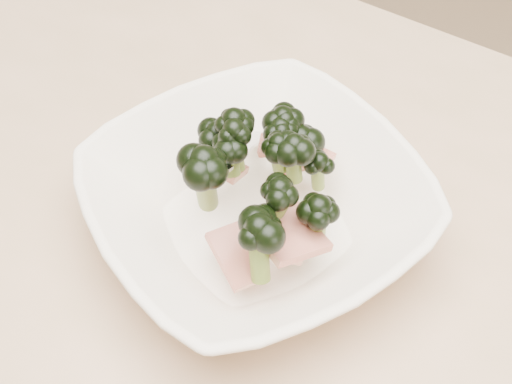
{
  "coord_description": "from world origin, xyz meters",
  "views": [
    {
      "loc": [
        0.16,
        -0.25,
        1.24
      ],
      "look_at": [
        -0.04,
        0.06,
        0.8
      ],
      "focal_mm": 50.0,
      "sensor_mm": 36.0,
      "label": 1
    }
  ],
  "objects": [
    {
      "name": "broccoli_dish",
      "position": [
        -0.04,
        0.06,
        0.79
      ],
      "size": [
        0.35,
        0.35,
        0.12
      ],
      "color": "white",
      "rests_on": "dining_table"
    },
    {
      "name": "dining_table",
      "position": [
        0.0,
        0.0,
        0.65
      ],
      "size": [
        1.2,
        0.8,
        0.75
      ],
      "color": "tan",
      "rests_on": "ground"
    }
  ]
}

